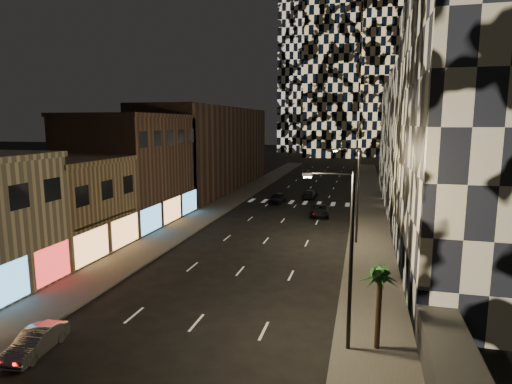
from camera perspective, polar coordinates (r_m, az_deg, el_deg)
The scene contains 18 objects.
sidewalk_left at distance 64.51m, azimuth -3.17°, elevation -0.93°, with size 4.00×120.00×0.15m, color #47443F.
sidewalk_right at distance 61.64m, azimuth 14.88°, elevation -1.70°, with size 4.00×120.00×0.15m, color #47443F.
curb_left at distance 63.92m, azimuth -1.37°, elevation -1.01°, with size 0.20×120.00×0.15m, color #4C4C47.
curb_right at distance 61.65m, azimuth 12.93°, elevation -1.63°, with size 0.20×120.00×0.15m, color #4C4C47.
retail_tan at distance 41.59m, azimuth -24.86°, elevation -1.92°, with size 10.00×10.00×8.00m, color #806B4D.
retail_brown at distance 51.48m, azimuth -16.27°, elevation 2.80°, with size 10.00×15.00×12.00m, color #4E372C.
retail_filler_left at distance 75.36m, azimuth -6.05°, elevation 5.80°, with size 10.00×40.00×14.00m, color #4E372C.
midrise_base at distance 36.60m, azimuth 18.94°, elevation -7.01°, with size 0.60×25.00×3.00m, color #383838.
plinth_right at distance 21.67m, azimuth 24.48°, elevation -20.38°, with size 2.00×8.00×2.00m, color #383838.
midrise_filler_right at distance 68.51m, azimuth 23.58°, elevation 6.43°, with size 16.00×40.00×18.00m, color #232326.
tower_center_low at distance 155.24m, azimuth 10.56°, elevation 22.50°, with size 18.00×18.00×95.00m, color black.
streetlight_near at distance 21.47m, azimuth 11.94°, elevation -7.38°, with size 2.55×0.25×9.00m.
streetlight_far at distance 41.04m, azimuth 13.12°, elevation 0.48°, with size 2.55×0.25×9.00m.
car_silver_parked at distance 25.09m, azimuth -27.31°, elevation -17.33°, with size 1.32×3.78×1.25m, color gray.
car_dark_midlane at distance 61.43m, azimuth 2.88°, elevation -0.80°, with size 1.76×4.38×1.49m, color black.
car_dark_oncoming at distance 65.76m, azimuth 7.21°, elevation -0.27°, with size 1.88×4.62×1.34m, color black.
car_dark_rightlane at distance 53.36m, azimuth 8.53°, elevation -2.50°, with size 2.27×4.91×1.37m, color black.
palm_tree at distance 22.41m, azimuth 16.18°, elevation -11.42°, with size 2.14×2.17×4.24m.
Camera 1 is at (9.02, -10.59, 11.40)m, focal length 30.00 mm.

